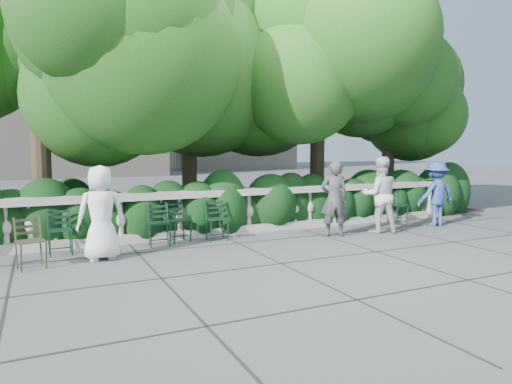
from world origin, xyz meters
name	(u,v)px	position (x,y,z in m)	size (l,w,h in m)	color
ground	(279,249)	(0.00, 0.00, 0.00)	(90.00, 90.00, 0.00)	#484A4E
balustrade	(241,212)	(0.00, 1.80, 0.49)	(12.00, 0.44, 1.00)	#9E998E
shrub_hedge	(221,225)	(0.00, 3.00, 0.00)	(15.00, 2.60, 1.70)	black
tree_canopy	(243,66)	(0.69, 3.19, 3.96)	(15.04, 6.52, 6.78)	#3F3023
chair_a	(182,243)	(-1.50, 1.31, 0.00)	(0.44, 0.48, 0.84)	black
chair_b	(62,256)	(-3.76, 1.13, 0.00)	(0.44, 0.48, 0.84)	black
chair_c	(161,247)	(-1.99, 1.10, 0.00)	(0.44, 0.48, 0.84)	black
chair_d	(219,242)	(-0.78, 1.13, 0.00)	(0.44, 0.48, 0.84)	black
chair_f	(401,223)	(4.25, 1.28, 0.00)	(0.44, 0.48, 0.84)	black
chair_weathered	(34,271)	(-4.19, 0.29, 0.00)	(0.44, 0.48, 0.84)	black
person_businessman	(101,213)	(-3.13, 0.57, 0.81)	(0.79, 0.52, 1.63)	white
person_woman_grey	(334,199)	(1.68, 0.59, 0.82)	(0.60, 0.39, 1.63)	#3A3A3E
person_casual_man	(380,195)	(2.85, 0.50, 0.86)	(0.84, 0.65, 1.72)	silver
person_older_blue	(436,194)	(4.70, 0.61, 0.80)	(1.03, 0.59, 1.59)	navy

